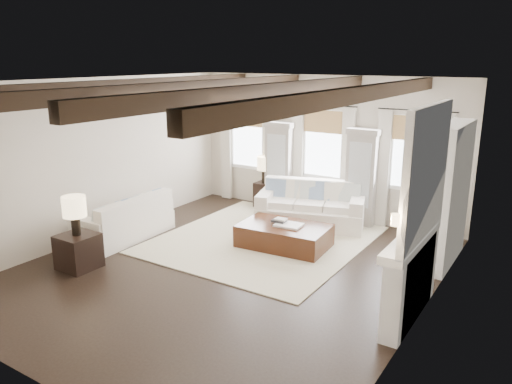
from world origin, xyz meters
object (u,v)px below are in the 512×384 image
Objects in this scene: sofa_back at (311,208)px; side_table_front at (79,251)px; ottoman at (284,236)px; side_table_back at (265,195)px; sofa_left at (126,221)px.

side_table_front is at bearing -119.22° from sofa_back.
side_table_front reaches higher than ottoman.
sofa_back is at bearing 60.78° from side_table_front.
sofa_back reaches higher than side_table_front.
side_table_back is at bearing 125.32° from ottoman.
side_table_back is at bearing 158.26° from sofa_back.
ottoman is (2.92, 1.32, -0.14)m from sofa_left.
ottoman is 2.69m from side_table_back.
sofa_back is 4.86m from side_table_front.
sofa_left is (-2.77, -2.75, -0.04)m from sofa_back.
side_table_back is at bearing 80.71° from side_table_front.
side_table_front is at bearing -99.29° from side_table_back.
sofa_back is 1.19× the size of sofa_left.
sofa_back is 1.70m from side_table_back.
sofa_back is at bearing 44.80° from sofa_left.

